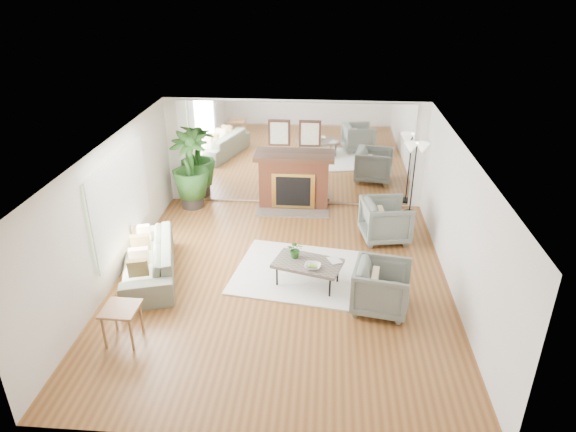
# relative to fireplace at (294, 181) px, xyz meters

# --- Properties ---
(ground) EXTENTS (7.00, 7.00, 0.00)m
(ground) POSITION_rel_fireplace_xyz_m (0.00, -3.26, -0.66)
(ground) COLOR brown
(ground) RESTS_ON ground
(wall_left) EXTENTS (0.02, 7.00, 2.50)m
(wall_left) POSITION_rel_fireplace_xyz_m (-2.99, -3.26, 0.59)
(wall_left) COLOR silver
(wall_left) RESTS_ON ground
(wall_right) EXTENTS (0.02, 7.00, 2.50)m
(wall_right) POSITION_rel_fireplace_xyz_m (2.99, -3.26, 0.59)
(wall_right) COLOR silver
(wall_right) RESTS_ON ground
(wall_back) EXTENTS (6.00, 0.02, 2.50)m
(wall_back) POSITION_rel_fireplace_xyz_m (0.00, 0.23, 0.59)
(wall_back) COLOR silver
(wall_back) RESTS_ON ground
(mirror_panel) EXTENTS (5.40, 0.04, 2.40)m
(mirror_panel) POSITION_rel_fireplace_xyz_m (0.00, 0.21, 0.59)
(mirror_panel) COLOR silver
(mirror_panel) RESTS_ON wall_back
(window_panel) EXTENTS (0.04, 2.40, 1.50)m
(window_panel) POSITION_rel_fireplace_xyz_m (-2.96, -2.86, 0.69)
(window_panel) COLOR #B2E09E
(window_panel) RESTS_ON wall_left
(fireplace) EXTENTS (1.85, 0.83, 2.05)m
(fireplace) POSITION_rel_fireplace_xyz_m (0.00, 0.00, 0.00)
(fireplace) COLOR brown
(fireplace) RESTS_ON ground
(area_rug) EXTENTS (3.09, 2.41, 0.03)m
(area_rug) POSITION_rel_fireplace_xyz_m (0.55, -2.97, -0.64)
(area_rug) COLOR white
(area_rug) RESTS_ON ground
(coffee_table) EXTENTS (1.32, 0.99, 0.47)m
(coffee_table) POSITION_rel_fireplace_xyz_m (0.47, -3.32, -0.23)
(coffee_table) COLOR #675E51
(coffee_table) RESTS_ON ground
(sofa) EXTENTS (1.50, 2.43, 0.66)m
(sofa) POSITION_rel_fireplace_xyz_m (-2.45, -3.23, -0.33)
(sofa) COLOR #697059
(sofa) RESTS_ON ground
(armchair_back) EXTENTS (1.09, 1.07, 0.87)m
(armchair_back) POSITION_rel_fireplace_xyz_m (2.00, -1.46, -0.23)
(armchair_back) COLOR slate
(armchair_back) RESTS_ON ground
(armchair_front) EXTENTS (1.06, 1.04, 0.83)m
(armchair_front) POSITION_rel_fireplace_xyz_m (1.71, -3.94, -0.24)
(armchair_front) COLOR slate
(armchair_front) RESTS_ON ground
(side_table) EXTENTS (0.53, 0.53, 0.60)m
(side_table) POSITION_rel_fireplace_xyz_m (-2.24, -5.06, -0.16)
(side_table) COLOR brown
(side_table) RESTS_ON ground
(potted_ficus) EXTENTS (0.96, 0.96, 1.83)m
(potted_ficus) POSITION_rel_fireplace_xyz_m (-2.39, -0.16, 0.32)
(potted_ficus) COLOR black
(potted_ficus) RESTS_ON ground
(floor_lamp) EXTENTS (0.55, 0.31, 1.70)m
(floor_lamp) POSITION_rel_fireplace_xyz_m (2.70, -0.16, 0.79)
(floor_lamp) COLOR black
(floor_lamp) RESTS_ON ground
(tabletop_plant) EXTENTS (0.29, 0.25, 0.31)m
(tabletop_plant) POSITION_rel_fireplace_xyz_m (0.24, -3.16, -0.03)
(tabletop_plant) COLOR #326123
(tabletop_plant) RESTS_ON coffee_table
(fruit_bowl) EXTENTS (0.31, 0.31, 0.07)m
(fruit_bowl) POSITION_rel_fireplace_xyz_m (0.56, -3.52, -0.16)
(fruit_bowl) COLOR brown
(fruit_bowl) RESTS_ON coffee_table
(book) EXTENTS (0.29, 0.32, 0.02)m
(book) POSITION_rel_fireplace_xyz_m (0.86, -3.28, -0.18)
(book) COLOR brown
(book) RESTS_ON coffee_table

